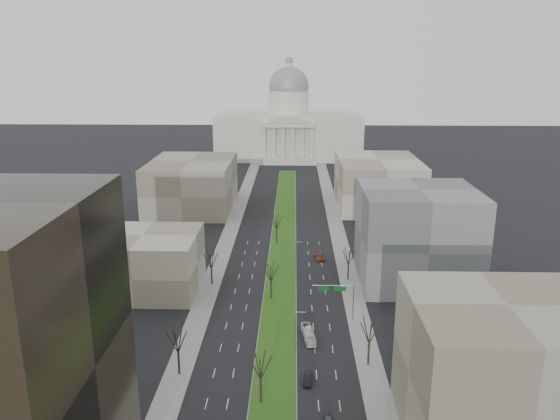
% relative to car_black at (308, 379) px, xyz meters
% --- Properties ---
extents(ground, '(600.00, 600.00, 0.00)m').
position_rel_car_black_xyz_m(ground, '(-5.90, 73.94, -0.68)').
color(ground, black).
rests_on(ground, ground).
extents(median, '(8.00, 222.03, 0.20)m').
position_rel_car_black_xyz_m(median, '(-5.90, 72.92, -0.58)').
color(median, '#999993').
rests_on(median, ground).
extents(sidewalk_left, '(5.00, 330.00, 0.15)m').
position_rel_car_black_xyz_m(sidewalk_left, '(-23.40, 48.94, -0.60)').
color(sidewalk_left, gray).
rests_on(sidewalk_left, ground).
extents(sidewalk_right, '(5.00, 330.00, 0.15)m').
position_rel_car_black_xyz_m(sidewalk_right, '(11.60, 48.94, -0.60)').
color(sidewalk_right, gray).
rests_on(sidewalk_right, ground).
extents(capitol, '(80.00, 46.00, 55.00)m').
position_rel_car_black_xyz_m(capitol, '(-5.90, 223.52, 15.63)').
color(capitol, beige).
rests_on(capitol, ground).
extents(building_beige_left, '(26.00, 22.00, 14.00)m').
position_rel_car_black_xyz_m(building_beige_left, '(-38.90, 38.94, 6.32)').
color(building_beige_left, gray).
rests_on(building_beige_left, ground).
extents(building_tan_right, '(26.00, 24.00, 22.00)m').
position_rel_car_black_xyz_m(building_tan_right, '(27.10, -14.06, 10.32)').
color(building_tan_right, gray).
rests_on(building_tan_right, ground).
extents(building_grey_right, '(28.00, 26.00, 24.00)m').
position_rel_car_black_xyz_m(building_grey_right, '(28.10, 45.94, 11.32)').
color(building_grey_right, slate).
rests_on(building_grey_right, ground).
extents(building_far_left, '(30.00, 40.00, 18.00)m').
position_rel_car_black_xyz_m(building_far_left, '(-40.90, 113.94, 8.32)').
color(building_far_left, gray).
rests_on(building_far_left, ground).
extents(building_far_right, '(30.00, 40.00, 18.00)m').
position_rel_car_black_xyz_m(building_far_right, '(29.10, 118.94, 8.32)').
color(building_far_right, gray).
rests_on(building_far_right, ground).
extents(tree_left_mid, '(5.40, 5.40, 9.72)m').
position_rel_car_black_xyz_m(tree_left_mid, '(-23.10, 1.94, 6.32)').
color(tree_left_mid, black).
rests_on(tree_left_mid, ground).
extents(tree_left_far, '(5.28, 5.28, 9.50)m').
position_rel_car_black_xyz_m(tree_left_far, '(-23.10, 41.94, 6.16)').
color(tree_left_far, black).
rests_on(tree_left_far, ground).
extents(tree_right_mid, '(5.52, 5.52, 9.94)m').
position_rel_car_black_xyz_m(tree_right_mid, '(11.30, 5.94, 6.48)').
color(tree_right_mid, black).
rests_on(tree_right_mid, ground).
extents(tree_right_far, '(5.04, 5.04, 9.07)m').
position_rel_car_black_xyz_m(tree_right_far, '(11.30, 45.94, 5.85)').
color(tree_right_far, black).
rests_on(tree_right_far, ground).
extents(tree_median_a, '(5.40, 5.40, 9.72)m').
position_rel_car_black_xyz_m(tree_median_a, '(-7.90, -6.06, 6.32)').
color(tree_median_a, black).
rests_on(tree_median_a, ground).
extents(tree_median_b, '(5.40, 5.40, 9.72)m').
position_rel_car_black_xyz_m(tree_median_b, '(-7.90, 33.94, 6.32)').
color(tree_median_b, black).
rests_on(tree_median_b, ground).
extents(tree_median_c, '(5.40, 5.40, 9.72)m').
position_rel_car_black_xyz_m(tree_median_c, '(-7.90, 73.94, 6.32)').
color(tree_median_c, black).
rests_on(tree_median_c, ground).
extents(streetlamp_median_b, '(1.90, 0.20, 9.16)m').
position_rel_car_black_xyz_m(streetlamp_median_b, '(-2.14, 8.94, 4.13)').
color(streetlamp_median_b, gray).
rests_on(streetlamp_median_b, ground).
extents(streetlamp_median_c, '(1.90, 0.20, 9.16)m').
position_rel_car_black_xyz_m(streetlamp_median_c, '(-2.14, 48.94, 4.13)').
color(streetlamp_median_c, gray).
rests_on(streetlamp_median_c, ground).
extents(mast_arm_signs, '(9.12, 0.24, 8.09)m').
position_rel_car_black_xyz_m(mast_arm_signs, '(7.59, 23.96, 5.43)').
color(mast_arm_signs, gray).
rests_on(mast_arm_signs, ground).
extents(car_black, '(1.86, 4.24, 1.36)m').
position_rel_car_black_xyz_m(car_black, '(0.00, 0.00, 0.00)').
color(car_black, black).
rests_on(car_black, ground).
extents(car_red, '(2.66, 5.20, 1.44)m').
position_rel_car_black_xyz_m(car_red, '(4.75, 60.34, 0.04)').
color(car_red, maroon).
rests_on(car_red, ground).
extents(car_grey_far, '(2.96, 5.26, 1.39)m').
position_rel_car_black_xyz_m(car_grey_far, '(4.60, 60.50, 0.02)').
color(car_grey_far, '#56595E').
rests_on(car_grey_far, ground).
extents(box_van, '(2.97, 8.06, 2.19)m').
position_rel_car_black_xyz_m(box_van, '(0.43, 15.23, 0.42)').
color(box_van, white).
rests_on(box_van, ground).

